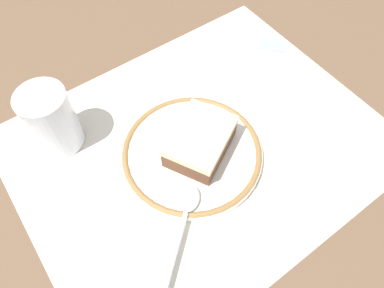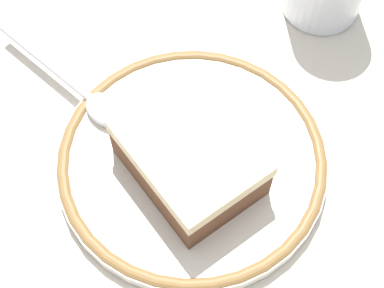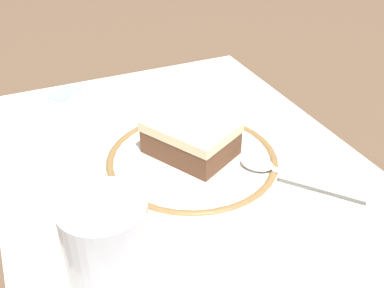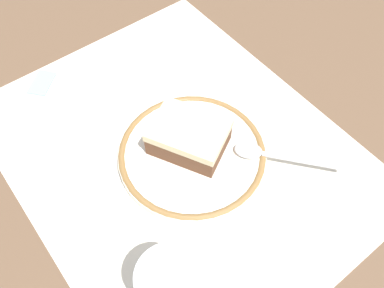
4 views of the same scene
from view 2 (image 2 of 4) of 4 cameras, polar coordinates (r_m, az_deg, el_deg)
name	(u,v)px [view 2 (image 2 of 4)]	position (r m, az deg, el deg)	size (l,w,h in m)	color
ground_plane	(208,190)	(0.43, 1.61, -4.60)	(2.40, 2.40, 0.00)	brown
placemat	(208,189)	(0.43, 1.61, -4.56)	(0.52, 0.42, 0.00)	beige
plate	(192,160)	(0.43, 0.00, -1.60)	(0.20, 0.20, 0.01)	silver
cake_slice	(189,158)	(0.40, -0.28, -1.40)	(0.12, 0.11, 0.04)	brown
spoon	(86,94)	(0.46, -10.55, 4.94)	(0.12, 0.11, 0.01)	silver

